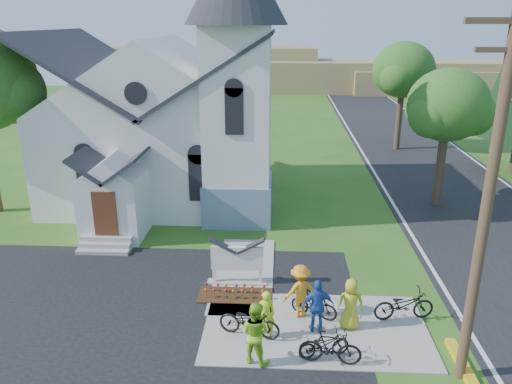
# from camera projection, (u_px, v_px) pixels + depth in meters

# --- Properties ---
(ground) EXTENTS (120.00, 120.00, 0.00)m
(ground) POSITION_uv_depth(u_px,v_px,m) (267.00, 337.00, 15.31)
(ground) COLOR #2D5B1A
(ground) RESTS_ON ground
(parking_lot) EXTENTS (20.00, 16.00, 0.02)m
(parking_lot) POSITION_uv_depth(u_px,v_px,m) (12.00, 372.00, 13.75)
(parking_lot) COLOR black
(parking_lot) RESTS_ON ground
(road) EXTENTS (8.00, 90.00, 0.02)m
(road) POSITION_uv_depth(u_px,v_px,m) (447.00, 187.00, 28.98)
(road) COLOR black
(road) RESTS_ON ground
(sidewalk) EXTENTS (7.00, 4.00, 0.05)m
(sidewalk) POSITION_uv_depth(u_px,v_px,m) (315.00, 328.00, 15.70)
(sidewalk) COLOR gray
(sidewalk) RESTS_ON ground
(church) EXTENTS (12.35, 12.00, 13.00)m
(church) POSITION_uv_depth(u_px,v_px,m) (169.00, 101.00, 25.63)
(church) COLOR silver
(church) RESTS_ON ground
(church_sign) EXTENTS (2.20, 0.40, 1.70)m
(church_sign) POSITION_uv_depth(u_px,v_px,m) (237.00, 259.00, 18.05)
(church_sign) COLOR gray
(church_sign) RESTS_ON ground
(flower_bed) EXTENTS (2.60, 1.10, 0.07)m
(flower_bed) POSITION_uv_depth(u_px,v_px,m) (235.00, 296.00, 17.52)
(flower_bed) COLOR #331B0E
(flower_bed) RESTS_ON ground
(utility_pole) EXTENTS (3.45, 0.28, 10.00)m
(utility_pole) POSITION_uv_depth(u_px,v_px,m) (492.00, 189.00, 11.86)
(utility_pole) COLOR #452E22
(utility_pole) RESTS_ON ground
(tree_road_near) EXTENTS (4.00, 4.00, 7.05)m
(tree_road_near) POSITION_uv_depth(u_px,v_px,m) (448.00, 106.00, 24.52)
(tree_road_near) COLOR #3D2C21
(tree_road_near) RESTS_ON ground
(tree_road_mid) EXTENTS (4.40, 4.40, 7.80)m
(tree_road_mid) POSITION_uv_depth(u_px,v_px,m) (403.00, 70.00, 35.63)
(tree_road_mid) COLOR #3D2C21
(tree_road_mid) RESTS_ON ground
(distant_hills) EXTENTS (61.00, 10.00, 5.60)m
(distant_hills) POSITION_uv_depth(u_px,v_px,m) (304.00, 74.00, 67.59)
(distant_hills) COLOR olive
(distant_hills) RESTS_ON ground
(cyclist_0) EXTENTS (0.62, 0.46, 1.57)m
(cyclist_0) POSITION_uv_depth(u_px,v_px,m) (266.00, 314.00, 15.00)
(cyclist_0) COLOR #C8F71D
(cyclist_0) RESTS_ON sidewalk
(bike_0) EXTENTS (2.04, 1.13, 1.01)m
(bike_0) POSITION_uv_depth(u_px,v_px,m) (249.00, 321.00, 15.13)
(bike_0) COLOR black
(bike_0) RESTS_ON sidewalk
(cyclist_1) EXTENTS (1.11, 1.01, 1.86)m
(cyclist_1) POSITION_uv_depth(u_px,v_px,m) (255.00, 333.00, 13.87)
(cyclist_1) COLOR #92CC26
(cyclist_1) RESTS_ON sidewalk
(bike_1) EXTENTS (1.80, 0.69, 1.06)m
(bike_1) POSITION_uv_depth(u_px,v_px,m) (330.00, 347.00, 13.90)
(bike_1) COLOR black
(bike_1) RESTS_ON sidewalk
(cyclist_2) EXTENTS (1.08, 0.60, 1.75)m
(cyclist_2) POSITION_uv_depth(u_px,v_px,m) (318.00, 306.00, 15.26)
(cyclist_2) COLOR #214FA9
(cyclist_2) RESTS_ON sidewalk
(bike_2) EXTENTS (1.61, 0.93, 0.80)m
(bike_2) POSITION_uv_depth(u_px,v_px,m) (324.00, 344.00, 14.23)
(bike_2) COLOR black
(bike_2) RESTS_ON sidewalk
(cyclist_3) EXTENTS (1.33, 1.05, 1.80)m
(cyclist_3) POSITION_uv_depth(u_px,v_px,m) (300.00, 291.00, 16.06)
(cyclist_3) COLOR orange
(cyclist_3) RESTS_ON sidewalk
(bike_3) EXTENTS (1.62, 1.05, 0.95)m
(bike_3) POSITION_uv_depth(u_px,v_px,m) (314.00, 304.00, 16.09)
(bike_3) COLOR black
(bike_3) RESTS_ON sidewalk
(cyclist_4) EXTENTS (0.85, 0.58, 1.67)m
(cyclist_4) POSITION_uv_depth(u_px,v_px,m) (351.00, 304.00, 15.46)
(cyclist_4) COLOR #A6AE20
(cyclist_4) RESTS_ON sidewalk
(bike_4) EXTENTS (2.04, 0.97, 1.03)m
(bike_4) POSITION_uv_depth(u_px,v_px,m) (404.00, 305.00, 15.99)
(bike_4) COLOR black
(bike_4) RESTS_ON sidewalk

